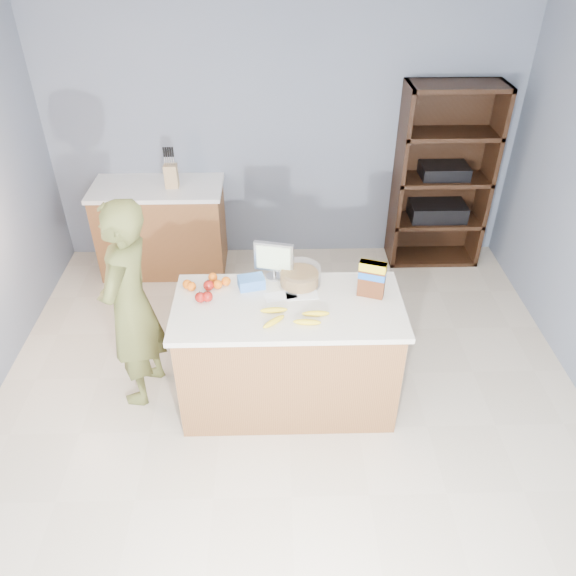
{
  "coord_description": "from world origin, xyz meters",
  "views": [
    {
      "loc": [
        -0.08,
        -2.72,
        3.16
      ],
      "look_at": [
        0.0,
        0.35,
        1.0
      ],
      "focal_mm": 35.0,
      "sensor_mm": 36.0,
      "label": 1
    }
  ],
  "objects_px": {
    "person": "(131,306)",
    "tv": "(274,258)",
    "counter_peninsula": "(288,358)",
    "shelving_unit": "(441,180)",
    "cereal_box": "(372,277)"
  },
  "relations": [
    {
      "from": "person",
      "to": "tv",
      "type": "bearing_deg",
      "value": 112.27
    },
    {
      "from": "counter_peninsula",
      "to": "shelving_unit",
      "type": "xyz_separation_m",
      "value": [
        1.55,
        2.05,
        0.45
      ]
    },
    {
      "from": "person",
      "to": "tv",
      "type": "distance_m",
      "value": 1.05
    },
    {
      "from": "counter_peninsula",
      "to": "cereal_box",
      "type": "distance_m",
      "value": 0.86
    },
    {
      "from": "person",
      "to": "tv",
      "type": "xyz_separation_m",
      "value": [
        1.0,
        0.2,
        0.25
      ]
    },
    {
      "from": "person",
      "to": "cereal_box",
      "type": "bearing_deg",
      "value": 99.59
    },
    {
      "from": "person",
      "to": "cereal_box",
      "type": "xyz_separation_m",
      "value": [
        1.66,
        -0.05,
        0.25
      ]
    },
    {
      "from": "shelving_unit",
      "to": "tv",
      "type": "height_order",
      "value": "shelving_unit"
    },
    {
      "from": "cereal_box",
      "to": "counter_peninsula",
      "type": "bearing_deg",
      "value": -171.24
    },
    {
      "from": "counter_peninsula",
      "to": "tv",
      "type": "xyz_separation_m",
      "value": [
        -0.09,
        0.33,
        0.64
      ]
    },
    {
      "from": "cereal_box",
      "to": "shelving_unit",
      "type": "bearing_deg",
      "value": 63.34
    },
    {
      "from": "counter_peninsula",
      "to": "tv",
      "type": "relative_size",
      "value": 5.53
    },
    {
      "from": "counter_peninsula",
      "to": "person",
      "type": "distance_m",
      "value": 1.17
    },
    {
      "from": "counter_peninsula",
      "to": "shelving_unit",
      "type": "relative_size",
      "value": 0.87
    },
    {
      "from": "tv",
      "to": "cereal_box",
      "type": "bearing_deg",
      "value": -20.24
    }
  ]
}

